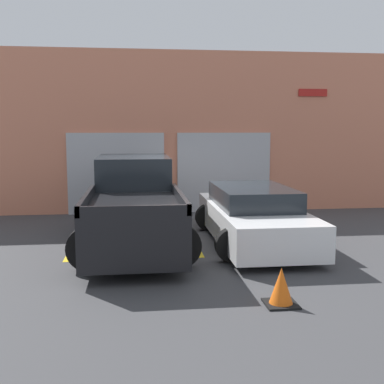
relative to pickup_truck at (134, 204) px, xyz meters
The scene contains 8 objects.
ground_plane 1.79m from the pickup_truck, 33.23° to the left, with size 28.00×28.00×0.00m, color #3D3D3F.
shophouse_building 4.61m from the pickup_truck, 72.52° to the left, with size 15.16×0.68×4.83m.
pickup_truck is the anchor object (origin of this frame).
sedan_white 2.65m from the pickup_truck, ahead, with size 2.21×4.71×1.25m.
parking_stripe_far_left 1.61m from the pickup_truck, 165.64° to the right, with size 0.12×2.20×0.01m, color gold.
parking_stripe_left 1.61m from the pickup_truck, 14.36° to the right, with size 0.12×2.20×0.01m, color gold.
parking_stripe_centre 4.04m from the pickup_truck, ahead, with size 0.12×2.20×0.01m, color gold.
traffic_cone 4.64m from the pickup_truck, 63.02° to the right, with size 0.47×0.47×0.55m.
Camera 1 is at (-1.30, -11.43, 2.53)m, focal length 45.00 mm.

